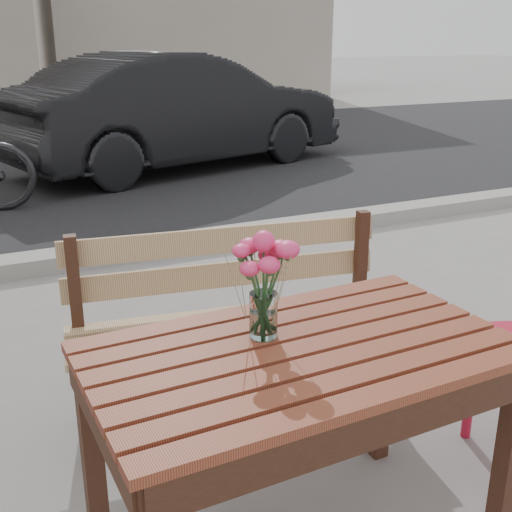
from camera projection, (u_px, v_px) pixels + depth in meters
The scene contains 5 objects.
street at pixel (51, 198), 6.44m from camera, with size 30.00×8.12×0.12m.
main_table at pixel (300, 385), 1.86m from camera, with size 1.22×0.74×0.74m.
main_bench at pixel (231, 299), 2.71m from camera, with size 1.43×0.61×0.86m.
main_vase at pixel (264, 272), 1.82m from camera, with size 0.18×0.18×0.32m.
parked_car at pixel (179, 111), 7.85m from camera, with size 1.47×4.23×1.39m, color black.
Camera 1 is at (-0.84, -1.49, 1.58)m, focal length 45.00 mm.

